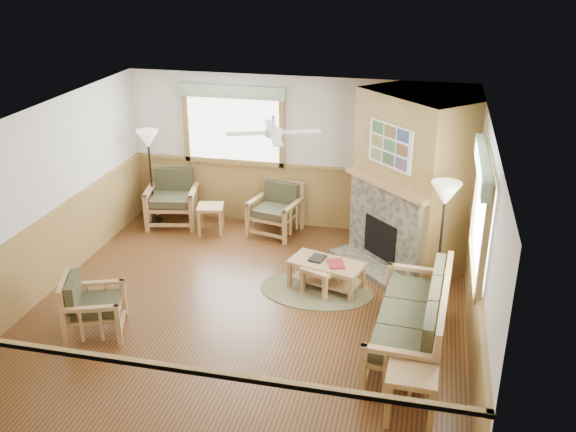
% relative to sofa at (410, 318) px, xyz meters
% --- Properties ---
extents(floor, '(6.00, 6.00, 0.01)m').
position_rel_sofa_xyz_m(floor, '(-2.23, 0.56, -0.49)').
color(floor, '#553217').
rests_on(floor, ground).
extents(ceiling, '(6.00, 6.00, 0.01)m').
position_rel_sofa_xyz_m(ceiling, '(-2.23, 0.56, 2.22)').
color(ceiling, white).
rests_on(ceiling, floor).
extents(wall_back, '(6.00, 0.02, 2.70)m').
position_rel_sofa_xyz_m(wall_back, '(-2.23, 3.56, 0.87)').
color(wall_back, silver).
rests_on(wall_back, floor).
extents(wall_front, '(6.00, 0.02, 2.70)m').
position_rel_sofa_xyz_m(wall_front, '(-2.23, -2.44, 0.87)').
color(wall_front, silver).
rests_on(wall_front, floor).
extents(wall_left, '(0.02, 6.00, 2.70)m').
position_rel_sofa_xyz_m(wall_left, '(-5.23, 0.56, 0.87)').
color(wall_left, silver).
rests_on(wall_left, floor).
extents(wall_right, '(0.02, 6.00, 2.70)m').
position_rel_sofa_xyz_m(wall_right, '(0.77, 0.56, 0.87)').
color(wall_right, silver).
rests_on(wall_right, floor).
extents(wainscot, '(6.00, 6.00, 1.10)m').
position_rel_sofa_xyz_m(wainscot, '(-2.23, 0.56, 0.07)').
color(wainscot, olive).
rests_on(wainscot, floor).
extents(fireplace, '(3.11, 3.11, 2.70)m').
position_rel_sofa_xyz_m(fireplace, '(-0.18, 2.61, 0.87)').
color(fireplace, olive).
rests_on(fireplace, floor).
extents(window_back, '(1.90, 0.16, 1.50)m').
position_rel_sofa_xyz_m(window_back, '(-3.33, 3.52, 2.05)').
color(window_back, white).
rests_on(window_back, wall_back).
extents(window_right, '(0.16, 1.90, 1.50)m').
position_rel_sofa_xyz_m(window_right, '(0.73, 0.36, 2.05)').
color(window_right, white).
rests_on(window_right, wall_right).
extents(ceiling_fan, '(1.59, 1.59, 0.36)m').
position_rel_sofa_xyz_m(ceiling_fan, '(-1.93, 0.86, 2.18)').
color(ceiling_fan, white).
rests_on(ceiling_fan, ceiling).
extents(sofa, '(2.14, 0.99, 0.96)m').
position_rel_sofa_xyz_m(sofa, '(0.00, 0.00, 0.00)').
color(sofa, '#AE8351').
rests_on(sofa, floor).
extents(armchair_back_left, '(1.03, 1.03, 0.98)m').
position_rel_sofa_xyz_m(armchair_back_left, '(-4.40, 3.11, 0.01)').
color(armchair_back_left, '#AE8351').
rests_on(armchair_back_left, floor).
extents(armchair_back_right, '(0.94, 0.94, 0.88)m').
position_rel_sofa_xyz_m(armchair_back_right, '(-2.49, 3.11, -0.04)').
color(armchair_back_right, '#AE8351').
rests_on(armchair_back_right, floor).
extents(armchair_left, '(0.94, 0.94, 0.81)m').
position_rel_sofa_xyz_m(armchair_left, '(-4.02, -0.47, -0.07)').
color(armchair_left, '#AE8351').
rests_on(armchair_left, floor).
extents(coffee_table, '(1.17, 0.80, 0.43)m').
position_rel_sofa_xyz_m(coffee_table, '(-1.27, 1.36, -0.27)').
color(coffee_table, '#AE8351').
rests_on(coffee_table, floor).
extents(end_table_chairs, '(0.53, 0.52, 0.50)m').
position_rel_sofa_xyz_m(end_table_chairs, '(-3.60, 2.89, -0.23)').
color(end_table_chairs, '#AE8351').
rests_on(end_table_chairs, floor).
extents(end_table_sofa, '(0.55, 0.52, 0.60)m').
position_rel_sofa_xyz_m(end_table_sofa, '(0.09, -1.25, -0.18)').
color(end_table_sofa, '#AE8351').
rests_on(end_table_sofa, floor).
extents(footstool, '(0.62, 0.62, 0.41)m').
position_rel_sofa_xyz_m(footstool, '(-1.33, 1.24, -0.28)').
color(footstool, '#AE8351').
rests_on(footstool, floor).
extents(braided_rug, '(1.98, 1.98, 0.01)m').
position_rel_sofa_xyz_m(braided_rug, '(-1.39, 1.24, -0.48)').
color(braided_rug, brown).
rests_on(braided_rug, floor).
extents(floor_lamp_left, '(0.53, 0.53, 1.74)m').
position_rel_sofa_xyz_m(floor_lamp_left, '(-4.78, 3.11, 0.39)').
color(floor_lamp_left, black).
rests_on(floor_lamp_left, floor).
extents(floor_lamp_right, '(0.46, 0.46, 1.80)m').
position_rel_sofa_xyz_m(floor_lamp_right, '(0.32, 1.37, 0.42)').
color(floor_lamp_right, black).
rests_on(floor_lamp_right, floor).
extents(book_red, '(0.31, 0.36, 0.03)m').
position_rel_sofa_xyz_m(book_red, '(-1.12, 1.31, -0.02)').
color(book_red, maroon).
rests_on(book_red, coffee_table).
extents(book_dark, '(0.25, 0.31, 0.03)m').
position_rel_sofa_xyz_m(book_dark, '(-1.42, 1.43, -0.03)').
color(book_dark, black).
rests_on(book_dark, coffee_table).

